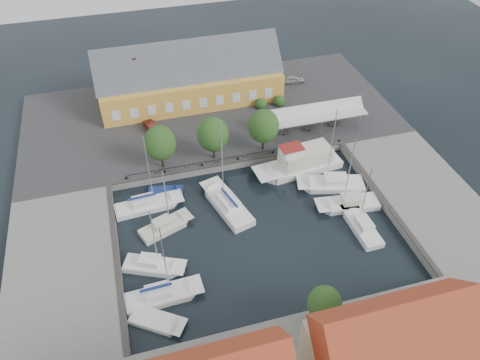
# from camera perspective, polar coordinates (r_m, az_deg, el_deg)

# --- Properties ---
(ground) EXTENTS (140.00, 140.00, 0.00)m
(ground) POSITION_cam_1_polar(r_m,az_deg,el_deg) (56.64, 1.66, -5.01)
(ground) COLOR black
(ground) RESTS_ON ground
(north_quay) EXTENTS (56.00, 26.00, 1.00)m
(north_quay) POSITION_cam_1_polar(r_m,az_deg,el_deg) (73.52, -3.64, 7.87)
(north_quay) COLOR #2D2D30
(north_quay) RESTS_ON ground
(west_quay) EXTENTS (12.00, 24.00, 1.00)m
(west_quay) POSITION_cam_1_polar(r_m,az_deg,el_deg) (54.50, -20.75, -10.35)
(west_quay) COLOR slate
(west_quay) RESTS_ON ground
(east_quay) EXTENTS (12.00, 24.00, 1.00)m
(east_quay) POSITION_cam_1_polar(r_m,az_deg,el_deg) (63.58, 21.55, -1.70)
(east_quay) COLOR slate
(east_quay) RESTS_ON ground
(quay_edge_fittings) EXTENTS (56.00, 24.72, 0.40)m
(quay_edge_fittings) POSITION_cam_1_polar(r_m,az_deg,el_deg) (59.14, 0.35, -1.08)
(quay_edge_fittings) COLOR #383533
(quay_edge_fittings) RESTS_ON north_quay
(warehouse) EXTENTS (28.56, 14.00, 9.55)m
(warehouse) POSITION_cam_1_polar(r_m,az_deg,el_deg) (75.63, -6.66, 12.18)
(warehouse) COLOR gold
(warehouse) RESTS_ON north_quay
(tent_canopy) EXTENTS (14.00, 4.00, 2.83)m
(tent_canopy) POSITION_cam_1_polar(r_m,az_deg,el_deg) (68.88, 9.42, 7.98)
(tent_canopy) COLOR silver
(tent_canopy) RESTS_ON north_quay
(quay_trees) EXTENTS (18.20, 4.20, 6.30)m
(quay_trees) POSITION_cam_1_polar(r_m,az_deg,el_deg) (61.83, -3.31, 5.56)
(quay_trees) COLOR black
(quay_trees) RESTS_ON north_quay
(car_silver) EXTENTS (3.77, 1.72, 1.25)m
(car_silver) POSITION_cam_1_polar(r_m,az_deg,el_deg) (81.18, 6.60, 12.08)
(car_silver) COLOR #AFB4B8
(car_silver) RESTS_ON north_quay
(car_red) EXTENTS (2.58, 4.20, 1.31)m
(car_red) POSITION_cam_1_polar(r_m,az_deg,el_deg) (69.78, -10.64, 6.27)
(car_red) COLOR #5A1D14
(car_red) RESTS_ON north_quay
(center_sailboat) EXTENTS (5.12, 9.74, 12.91)m
(center_sailboat) POSITION_cam_1_polar(r_m,az_deg,el_deg) (58.00, -1.56, -3.10)
(center_sailboat) COLOR white
(center_sailboat) RESTS_ON ground
(trawler) EXTENTS (12.59, 4.86, 5.00)m
(trawler) POSITION_cam_1_polar(r_m,az_deg,el_deg) (63.61, 7.43, 2.04)
(trawler) COLOR white
(trawler) RESTS_ON ground
(east_boat_a) EXTENTS (9.13, 5.08, 12.36)m
(east_boat_a) POSITION_cam_1_polar(r_m,az_deg,el_deg) (62.09, 11.16, -0.57)
(east_boat_a) COLOR white
(east_boat_a) RESTS_ON ground
(east_boat_b) EXTENTS (8.25, 3.56, 10.98)m
(east_boat_b) POSITION_cam_1_polar(r_m,az_deg,el_deg) (59.78, 13.11, -2.93)
(east_boat_b) COLOR white
(east_boat_b) RESTS_ON ground
(east_boat_c) EXTENTS (2.46, 7.32, 9.44)m
(east_boat_c) POSITION_cam_1_polar(r_m,az_deg,el_deg) (57.35, 14.60, -5.63)
(east_boat_c) COLOR white
(east_boat_c) RESTS_ON ground
(west_boat_a) EXTENTS (8.70, 2.99, 11.33)m
(west_boat_a) POSITION_cam_1_polar(r_m,az_deg,el_deg) (59.17, -11.20, -3.10)
(west_boat_a) COLOR white
(west_boat_a) RESTS_ON ground
(west_boat_b) EXTENTS (6.81, 4.36, 9.19)m
(west_boat_b) POSITION_cam_1_polar(r_m,az_deg,el_deg) (56.23, -9.11, -5.73)
(west_boat_b) COLOR beige
(west_boat_b) RESTS_ON ground
(west_boat_c) EXTENTS (7.08, 4.78, 9.51)m
(west_boat_c) POSITION_cam_1_polar(r_m,az_deg,el_deg) (52.62, -10.53, -10.33)
(west_boat_c) COLOR white
(west_boat_c) RESTS_ON ground
(west_boat_d) EXTENTS (8.20, 2.74, 10.88)m
(west_boat_d) POSITION_cam_1_polar(r_m,az_deg,el_deg) (50.13, -9.44, -13.79)
(west_boat_d) COLOR white
(west_boat_d) RESTS_ON ground
(launch_sw) EXTENTS (5.82, 4.89, 0.98)m
(launch_sw) POSITION_cam_1_polar(r_m,az_deg,el_deg) (48.77, -10.10, -16.66)
(launch_sw) COLOR white
(launch_sw) RESTS_ON ground
(launch_nw) EXTENTS (4.72, 2.62, 0.88)m
(launch_nw) POSITION_cam_1_polar(r_m,az_deg,el_deg) (60.84, -9.11, -1.52)
(launch_nw) COLOR navy
(launch_nw) RESTS_ON ground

